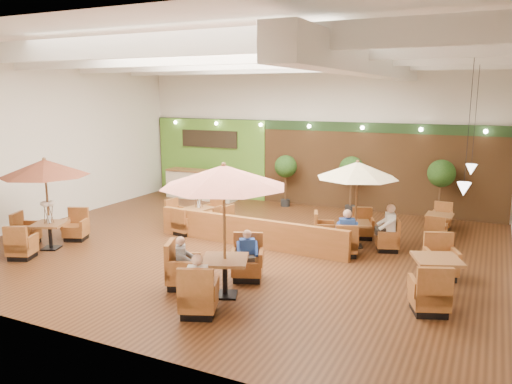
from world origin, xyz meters
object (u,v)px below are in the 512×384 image
Objects in this scene: table_0 at (44,184)px; diner_1 at (247,249)px; topiary_1 at (351,171)px; diner_2 at (183,256)px; diner_3 at (347,228)px; service_counter at (201,185)px; diner_4 at (388,223)px; table_1 at (221,202)px; table_2 at (357,188)px; booth_divider at (249,232)px; table_5 at (439,225)px; topiary_0 at (286,168)px; table_3 at (199,215)px; topiary_2 at (441,176)px; table_4 at (436,277)px; diner_0 at (198,278)px.

table_0 reaches higher than diner_1.
diner_2 is (-1.45, -8.56, -0.80)m from topiary_1.
diner_3 is at bearing -150.75° from diner_1.
service_counter is 3.51× the size of diner_4.
service_counter is 8.70m from diner_3.
table_1 is 1.18× the size of table_2.
table_1 is 5.45m from diner_4.
topiary_1 is at bearing 76.11° from booth_divider.
service_counter is 9.60m from diner_2.
booth_divider is 2.32× the size of table_2.
service_counter is 10.22m from table_1.
table_5 is at bearing -152.13° from diner_1.
diner_2 is at bearing -122.29° from table_5.
topiary_0 is at bearing 104.96° from diner_3.
table_3 is at bearing -59.09° from service_counter.
topiary_1 reaches higher than diner_4.
table_1 is at bearing -76.46° from topiary_0.
service_counter is 6.25m from topiary_1.
topiary_2 is 2.47× the size of diner_4.
diner_2 is at bearing 14.91° from diner_1.
table_0 is 4.71m from table_3.
table_3 is 3.26× the size of diner_2.
table_5 is at bearing 73.26° from table_4.
topiary_0 is at bearing 180.00° from topiary_2.
topiary_1 is at bearing 57.26° from table_3.
topiary_2 is at bearing 1.25° from service_counter.
diner_0 is 1.11× the size of diner_1.
service_counter is 1.32× the size of table_5.
diner_0 is (5.78, -9.41, 0.17)m from service_counter.
table_4 is at bearing 4.18° from table_1.
service_counter is at bearing 134.03° from table_2.
table_2 is 4.33m from topiary_2.
diner_3 is at bearing -52.30° from topiary_0.
diner_4 is (5.92, 0.20, 0.37)m from table_3.
table_4 is at bearing 13.04° from diner_0.
topiary_0 is at bearing 41.52° from table_0.
service_counter is at bearing 125.33° from table_4.
topiary_2 is (-0.18, 1.75, 1.25)m from table_5.
service_counter is 6.79m from booth_divider.
table_2 is 3.80m from table_4.
topiary_2 is 2.65× the size of diner_0.
topiary_0 is 2.73× the size of diner_1.
topiary_2 is at bearing 98.07° from table_5.
table_1 reaches higher than table_4.
diner_2 is at bearing -51.76° from table_3.
table_0 reaches higher than table_2.
table_0 is 1.14× the size of table_3.
topiary_2 is at bearing 51.22° from booth_divider.
topiary_1 is at bearing 81.18° from diner_3.
diner_4 reaches higher than table_5.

